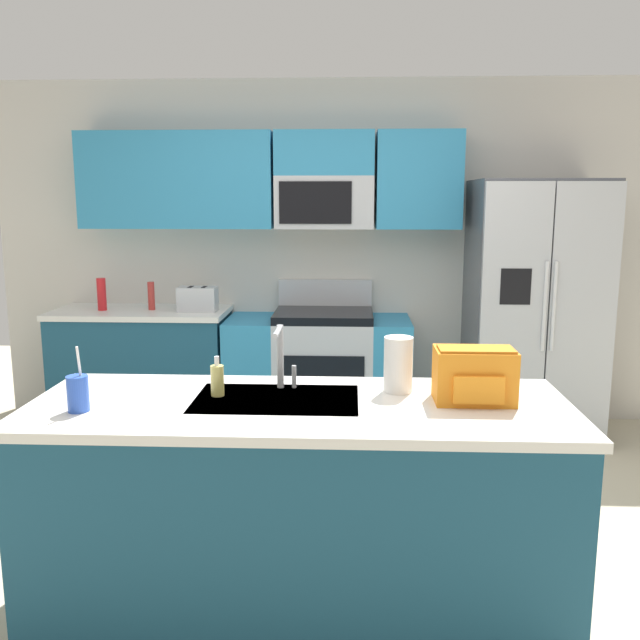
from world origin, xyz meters
name	(u,v)px	position (x,y,z in m)	size (l,w,h in m)	color
ground_plane	(317,548)	(0.00, 0.00, 0.00)	(9.00, 9.00, 0.00)	beige
kitchen_wall_unit	(312,231)	(-0.14, 2.08, 1.47)	(5.20, 0.43, 2.60)	beige
back_counter	(143,368)	(-1.42, 1.80, 0.45)	(1.30, 0.63, 0.90)	navy
range_oven	(319,371)	(-0.08, 1.80, 0.44)	(1.36, 0.61, 1.10)	#B7BABF
refrigerator	(533,311)	(1.47, 1.73, 0.93)	(0.90, 0.76, 1.85)	#4C4F54
island_counter	(300,505)	(-0.05, -0.47, 0.45)	(2.21, 0.83, 0.90)	navy
toaster	(198,299)	(-0.97, 1.75, 0.99)	(0.28, 0.16, 0.18)	#B7BABF
pepper_mill	(151,296)	(-1.33, 1.80, 1.00)	(0.05, 0.05, 0.21)	#B2332D
bottle_red	(102,294)	(-1.69, 1.76, 1.02)	(0.07, 0.07, 0.24)	red
sink_faucet	(281,352)	(-0.14, -0.27, 1.07)	(0.09, 0.22, 0.28)	#B7BABF
drink_cup_blue	(78,393)	(-0.90, -0.62, 0.97)	(0.08, 0.08, 0.26)	blue
soap_dispenser	(217,380)	(-0.40, -0.38, 0.97)	(0.06, 0.06, 0.17)	#D8CC66
paper_towel_roll	(398,365)	(0.36, -0.29, 1.02)	(0.12, 0.12, 0.24)	white
backpack	(474,374)	(0.66, -0.42, 1.02)	(0.32, 0.22, 0.23)	orange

